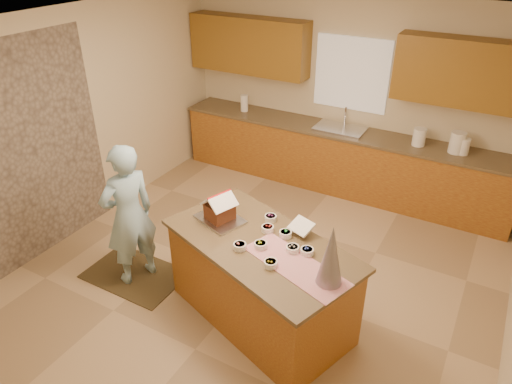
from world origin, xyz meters
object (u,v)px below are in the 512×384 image
tinsel_tree (331,255)px  boy (129,216)px  island_base (260,282)px  gingerbread_house (220,209)px

tinsel_tree → boy: boy is taller
island_base → boy: boy is taller
boy → gingerbread_house: (0.96, 0.27, 0.23)m
island_base → tinsel_tree: 1.08m
island_base → boy: (-1.49, -0.14, 0.38)m
tinsel_tree → gingerbread_house: 1.33m
tinsel_tree → boy: (-2.24, 0.07, -0.37)m
tinsel_tree → gingerbread_house: bearing=165.1°
island_base → boy: bearing=-155.5°
boy → gingerbread_house: boy is taller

